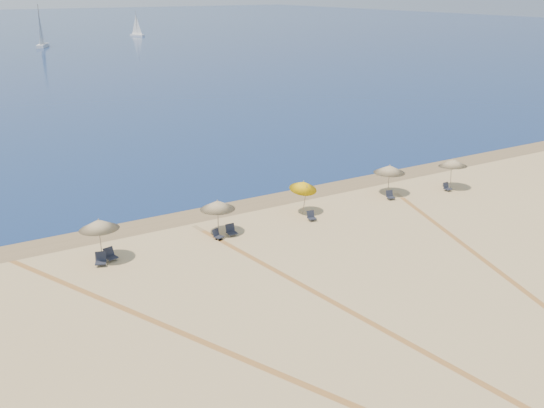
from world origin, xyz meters
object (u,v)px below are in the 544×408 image
Objects in this scene: chair_7 at (390,195)px; umbrella_2 at (218,205)px; chair_4 at (217,235)px; chair_8 at (447,187)px; sailboat_1 at (137,29)px; chair_2 at (101,259)px; chair_3 at (110,255)px; umbrella_1 at (99,224)px; chair_6 at (311,216)px; umbrella_5 at (453,163)px; chair_5 at (231,230)px; umbrella_3 at (303,186)px; umbrella_4 at (390,169)px; sailboat_0 at (41,34)px.

umbrella_2 is at bearing -167.09° from chair_7.
chair_8 reaches higher than chair_4.
chair_2 is at bearing -139.75° from sailboat_1.
umbrella_2 is at bearing -9.98° from chair_3.
umbrella_1 reaches higher than chair_6.
chair_3 is 13.23m from chair_6.
chair_5 is (-18.65, 0.37, -1.71)m from umbrella_5.
umbrella_3 is (6.52, 0.26, 0.08)m from umbrella_2.
chair_2 is at bearing -164.23° from chair_3.
sailboat_1 is (41.70, 153.25, 0.22)m from umbrella_3.
chair_3 reaches higher than chair_4.
chair_4 is at bearing 176.13° from chair_8.
umbrella_4 is at bearing 71.12° from chair_7.
umbrella_4 is (21.56, 0.57, -0.26)m from umbrella_1.
chair_4 is at bearing -164.00° from chair_7.
chair_3 is at bearing -24.50° from umbrella_1.
chair_7 is (-5.66, 0.44, -1.74)m from umbrella_5.
sailboat_1 is at bearing 75.49° from chair_5.
umbrella_4 reaches higher than umbrella_2.
chair_3 is (-21.15, -0.76, -1.60)m from umbrella_4.
chair_2 reaches higher than chair_6.
umbrella_5 is at bearing -3.01° from umbrella_2.
chair_2 is 1.06× the size of chair_3.
sailboat_0 reaches higher than umbrella_5.
umbrella_1 is 7.36m from umbrella_2.
chair_7 is at bearing -20.88° from chair_4.
umbrella_5 reaches higher than chair_4.
umbrella_5 is at bearing 1.52° from chair_5.
chair_5 reaches higher than chair_8.
chair_7 is (20.49, -0.22, -0.04)m from chair_3.
chair_7 is at bearing -2.40° from umbrella_2.
chair_2 is (-21.79, -1.10, -1.60)m from umbrella_4.
umbrella_3 is at bearing 89.90° from chair_6.
chair_5 is 161.35m from sailboat_1.
umbrella_2 is 14.21m from umbrella_4.
chair_6 is at bearing -9.97° from umbrella_2.
chair_4 is (6.92, -0.57, -1.91)m from umbrella_1.
chair_6 is (-0.25, -1.36, -1.71)m from umbrella_3.
umbrella_4 reaches higher than chair_7.
sailboat_1 is at bearing 92.63° from chair_7.
chair_5 is 133.28m from sailboat_0.
chair_8 is at bearing -4.03° from umbrella_2.
chair_3 is at bearing 155.04° from chair_4.
umbrella_2 is at bearing -179.51° from chair_6.
chair_2 reaches higher than chair_5.
umbrella_2 is 0.95× the size of umbrella_5.
umbrella_4 is at bearing 156.18° from chair_8.
umbrella_3 is 3.42× the size of chair_7.
umbrella_4 is 13.78m from chair_5.
umbrella_3 reaches higher than chair_3.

